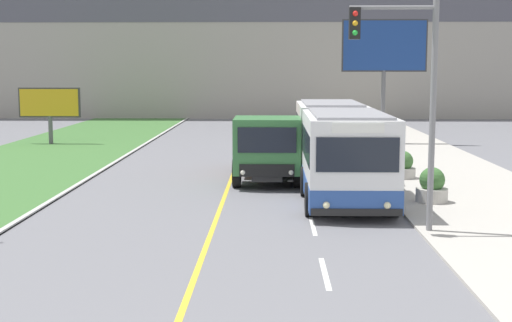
# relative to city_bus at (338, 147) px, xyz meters

# --- Properties ---
(city_bus) EXTENTS (2.74, 12.11, 2.98)m
(city_bus) POSITION_rel_city_bus_xyz_m (0.00, 0.00, 0.00)
(city_bus) COLOR white
(city_bus) RESTS_ON ground_plane
(dump_truck) EXTENTS (2.52, 6.77, 2.53)m
(dump_truck) POSITION_rel_city_bus_xyz_m (-2.53, 1.43, -0.23)
(dump_truck) COLOR black
(dump_truck) RESTS_ON ground_plane
(traffic_light_mast) EXTENTS (2.28, 0.32, 6.27)m
(traffic_light_mast) POSITION_rel_city_bus_xyz_m (1.19, -6.87, 2.46)
(traffic_light_mast) COLOR slate
(traffic_light_mast) RESTS_ON ground_plane
(billboard_large) EXTENTS (4.76, 0.24, 7.01)m
(billboard_large) POSITION_rel_city_bus_xyz_m (3.92, 15.14, 3.79)
(billboard_large) COLOR #59595B
(billboard_large) RESTS_ON ground_plane
(billboard_small) EXTENTS (3.48, 0.24, 3.21)m
(billboard_small) POSITION_rel_city_bus_xyz_m (-14.99, 14.74, 0.75)
(billboard_small) COLOR #59595B
(billboard_small) RESTS_ON ground_plane
(planter_round_near) EXTENTS (1.01, 1.01, 1.12)m
(planter_round_near) POSITION_rel_city_bus_xyz_m (2.77, -2.82, -0.95)
(planter_round_near) COLOR #B7B2A8
(planter_round_near) RESTS_ON sidewalk_right
(planter_round_second) EXTENTS (0.99, 0.99, 1.06)m
(planter_round_second) POSITION_rel_city_bus_xyz_m (2.73, 2.13, -0.97)
(planter_round_second) COLOR #B7B2A8
(planter_round_second) RESTS_ON sidewalk_right
(planter_round_third) EXTENTS (1.07, 1.07, 1.10)m
(planter_round_third) POSITION_rel_city_bus_xyz_m (2.91, 7.08, -0.96)
(planter_round_third) COLOR #B7B2A8
(planter_round_third) RESTS_ON sidewalk_right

